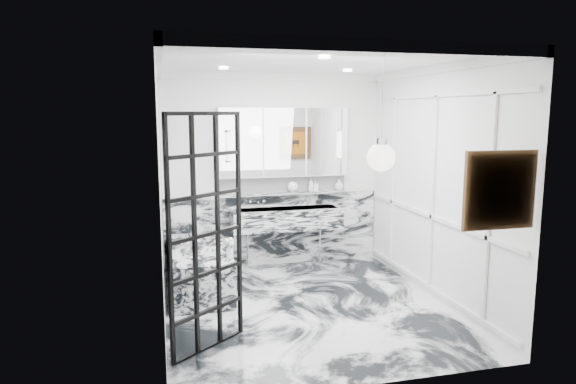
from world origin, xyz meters
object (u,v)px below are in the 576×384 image
object	(u,v)px
crittall_door	(207,235)
bathtub	(198,269)
mirror_cabinet	(284,142)
trough_sink	(287,218)

from	to	relation	value
crittall_door	bathtub	world-z (taller)	crittall_door
crittall_door	bathtub	size ratio (longest dim) A/B	1.36
crittall_door	mirror_cabinet	xyz separation A→B (m)	(1.34, 2.50, 0.70)
trough_sink	bathtub	xyz separation A→B (m)	(-1.33, -0.66, -0.45)
bathtub	trough_sink	bearing A→B (deg)	26.48
trough_sink	mirror_cabinet	world-z (taller)	mirror_cabinet
crittall_door	trough_sink	world-z (taller)	crittall_door
trough_sink	bathtub	bearing A→B (deg)	-153.52
crittall_door	trough_sink	distance (m)	2.72
crittall_door	bathtub	xyz separation A→B (m)	(0.02, 1.67, -0.85)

